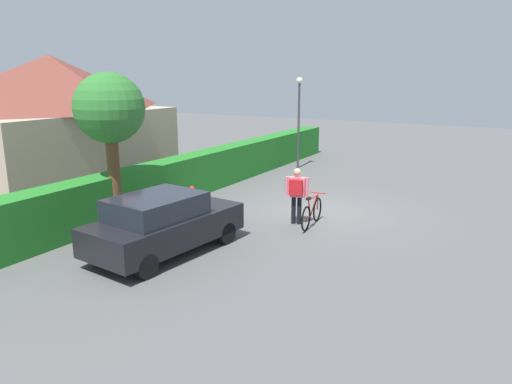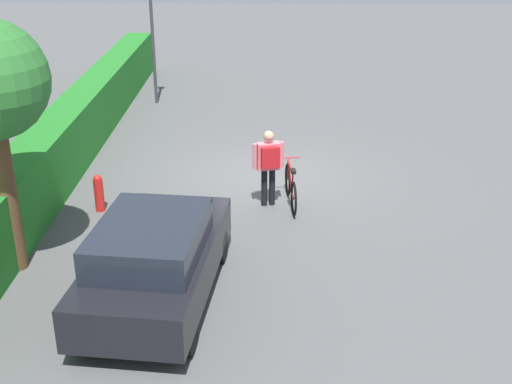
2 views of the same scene
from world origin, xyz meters
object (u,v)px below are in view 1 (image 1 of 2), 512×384
(person_rider, at_px, (297,191))
(tree_kerbside, at_px, (109,111))
(parked_car_near, at_px, (163,223))
(bicycle, at_px, (312,213))
(street_lamp, at_px, (299,110))
(fire_hydrant, at_px, (192,198))

(person_rider, relative_size, tree_kerbside, 0.38)
(parked_car_near, distance_m, person_rider, 4.17)
(tree_kerbside, bearing_deg, person_rider, -59.00)
(bicycle, bearing_deg, street_lamp, 27.22)
(bicycle, distance_m, street_lamp, 9.19)
(bicycle, height_order, street_lamp, street_lamp)
(person_rider, xyz_separation_m, fire_hydrant, (-0.31, 3.55, -0.59))
(bicycle, xyz_separation_m, person_rider, (-0.05, 0.47, 0.61))
(bicycle, relative_size, tree_kerbside, 0.40)
(parked_car_near, height_order, person_rider, person_rider)
(parked_car_near, xyz_separation_m, tree_kerbside, (1.05, 2.65, 2.53))
(fire_hydrant, bearing_deg, parked_car_near, -153.39)
(bicycle, xyz_separation_m, street_lamp, (7.91, 4.07, 2.30))
(street_lamp, bearing_deg, fire_hydrant, -179.65)
(fire_hydrant, bearing_deg, tree_kerbside, 158.68)
(bicycle, bearing_deg, parked_car_near, 148.83)
(person_rider, bearing_deg, parked_car_near, 154.02)
(bicycle, distance_m, fire_hydrant, 4.04)
(street_lamp, xyz_separation_m, tree_kerbside, (-10.66, 0.88, 0.60))
(bicycle, xyz_separation_m, tree_kerbside, (-2.75, 4.95, 2.91))
(parked_car_near, bearing_deg, person_rider, -25.98)
(person_rider, height_order, tree_kerbside, tree_kerbside)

